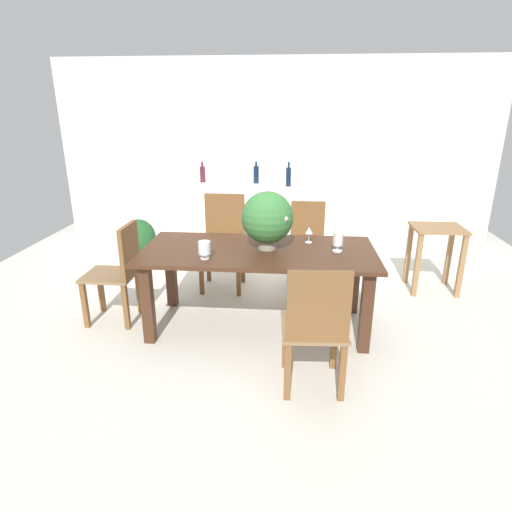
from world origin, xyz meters
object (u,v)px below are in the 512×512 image
(potted_plant_floor, at_px, (139,240))
(chair_near_right, at_px, (316,324))
(chair_far_left, at_px, (224,237))
(wine_bottle_green, at_px, (203,174))
(flower_centerpiece, at_px, (267,218))
(wine_glass, at_px, (309,231))
(crystal_vase_left, at_px, (204,248))
(wine_bottle_dark, at_px, (256,174))
(dining_table, at_px, (258,262))
(chair_head_end, at_px, (120,269))
(chair_far_right, at_px, (307,243))
(wine_bottle_clear, at_px, (288,176))
(crystal_vase_center_near, at_px, (338,240))
(side_table, at_px, (436,245))
(kitchen_counter, at_px, (248,220))

(potted_plant_floor, bearing_deg, chair_near_right, -49.61)
(chair_far_left, distance_m, wine_bottle_green, 1.36)
(flower_centerpiece, relative_size, wine_glass, 3.42)
(wine_bottle_green, xyz_separation_m, potted_plant_floor, (-0.76, -0.52, -0.78))
(chair_near_right, xyz_separation_m, crystal_vase_left, (-0.89, 0.66, 0.30))
(wine_bottle_dark, bearing_deg, dining_table, -84.65)
(chair_head_end, bearing_deg, chair_far_right, 118.49)
(wine_bottle_green, bearing_deg, wine_bottle_clear, -10.19)
(chair_far_right, height_order, wine_bottle_green, wine_bottle_green)
(wine_glass, height_order, wine_bottle_green, wine_bottle_green)
(crystal_vase_center_near, distance_m, wine_glass, 0.34)
(wine_glass, height_order, potted_plant_floor, wine_glass)
(chair_far_right, distance_m, crystal_vase_center_near, 1.01)
(chair_far_left, relative_size, side_table, 1.43)
(dining_table, relative_size, wine_glass, 13.81)
(chair_far_right, xyz_separation_m, side_table, (1.39, 0.05, -0.01))
(kitchen_counter, relative_size, side_table, 2.23)
(dining_table, xyz_separation_m, flower_centerpiece, (0.08, 0.03, 0.39))
(crystal_vase_left, relative_size, side_table, 0.21)
(flower_centerpiece, relative_size, wine_bottle_clear, 1.66)
(flower_centerpiece, bearing_deg, wine_glass, 29.24)
(wine_bottle_dark, bearing_deg, chair_far_left, -102.90)
(dining_table, relative_size, flower_centerpiece, 4.04)
(flower_centerpiece, bearing_deg, chair_near_right, -68.04)
(chair_near_right, bearing_deg, flower_centerpiece, -71.37)
(wine_bottle_green, bearing_deg, kitchen_counter, -10.24)
(chair_head_end, height_order, crystal_vase_left, chair_head_end)
(dining_table, relative_size, chair_far_right, 2.12)
(crystal_vase_left, bearing_deg, chair_far_left, 91.85)
(crystal_vase_left, bearing_deg, chair_near_right, -36.53)
(chair_far_left, bearing_deg, dining_table, -63.11)
(chair_near_right, bearing_deg, wine_bottle_green, -68.89)
(crystal_vase_center_near, xyz_separation_m, wine_bottle_dark, (-0.88, 2.08, 0.24))
(side_table, bearing_deg, kitchen_counter, 154.87)
(flower_centerpiece, relative_size, kitchen_counter, 0.31)
(chair_head_end, xyz_separation_m, potted_plant_floor, (-0.40, 1.59, -0.22))
(kitchen_counter, bearing_deg, wine_glass, -66.84)
(chair_head_end, relative_size, side_table, 1.31)
(wine_bottle_green, relative_size, wine_bottle_clear, 0.89)
(side_table, bearing_deg, potted_plant_floor, 170.35)
(side_table, distance_m, potted_plant_floor, 3.59)
(dining_table, height_order, potted_plant_floor, dining_table)
(chair_near_right, relative_size, crystal_vase_center_near, 5.49)
(dining_table, xyz_separation_m, crystal_vase_center_near, (0.69, 0.00, 0.22))
(crystal_vase_center_near, bearing_deg, wine_bottle_green, 127.33)
(dining_table, xyz_separation_m, crystal_vase_left, (-0.42, -0.28, 0.21))
(flower_centerpiece, bearing_deg, dining_table, -157.50)
(wine_bottle_clear, xyz_separation_m, wine_bottle_dark, (-0.43, 0.19, -0.01))
(chair_near_right, bearing_deg, kitchen_counter, -78.60)
(flower_centerpiece, xyz_separation_m, side_table, (1.77, 0.95, -0.51))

